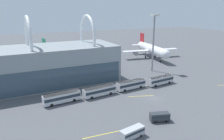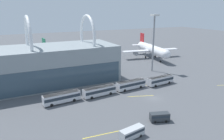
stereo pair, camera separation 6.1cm
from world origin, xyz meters
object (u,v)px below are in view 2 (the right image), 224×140
shuttle_bus_3 (160,80)px  service_van_crossing (132,132)px  service_van_foreground (160,116)px  shuttle_bus_1 (100,91)px  shuttle_bus_2 (131,84)px  airliner_at_gate_near (53,63)px  airliner_at_gate_far (151,49)px  shuttle_bus_0 (62,97)px  floodlight_mast (154,35)px

shuttle_bus_3 → service_van_crossing: bearing=-143.1°
shuttle_bus_3 → service_van_foreground: (-18.13, -22.73, -0.51)m
shuttle_bus_1 → shuttle_bus_2: size_ratio=1.00×
airliner_at_gate_near → service_van_crossing: bearing=2.2°
airliner_at_gate_far → service_van_foreground: size_ratio=6.81×
airliner_at_gate_far → service_van_foreground: bearing=-25.2°
shuttle_bus_0 → shuttle_bus_3: same height
shuttle_bus_1 → airliner_at_gate_near: bearing=99.8°
airliner_at_gate_far → shuttle_bus_1: airliner_at_gate_far is taller
shuttle_bus_3 → shuttle_bus_2: bearing=171.0°
airliner_at_gate_far → shuttle_bus_0: bearing=-48.2°
shuttle_bus_1 → shuttle_bus_3: 25.36m
shuttle_bus_0 → shuttle_bus_2: bearing=-3.1°
airliner_at_gate_near → service_van_crossing: airliner_at_gate_near is taller
shuttle_bus_1 → floodlight_mast: size_ratio=0.45×
airliner_at_gate_far → shuttle_bus_2: bearing=-34.4°
airliner_at_gate_far → shuttle_bus_1: (-50.23, -40.38, -3.47)m
shuttle_bus_1 → service_van_crossing: 26.20m
airliner_at_gate_far → shuttle_bus_2: (-37.55, -39.50, -3.47)m
airliner_at_gate_far → service_van_crossing: bearing=-29.7°
airliner_at_gate_far → service_van_foreground: airliner_at_gate_far is taller
service_van_crossing → floodlight_mast: 59.01m
airliner_at_gate_far → service_van_crossing: size_ratio=5.80×
service_van_foreground → floodlight_mast: size_ratio=0.21×
airliner_at_gate_far → shuttle_bus_3: size_ratio=3.11×
airliner_at_gate_far → service_van_foreground: (-43.01, -62.95, -3.98)m
service_van_foreground → shuttle_bus_2: bearing=94.5°
shuttle_bus_2 → shuttle_bus_3: (12.68, -0.72, 0.00)m
service_van_foreground → service_van_crossing: service_van_crossing is taller
shuttle_bus_1 → floodlight_mast: (34.00, 17.31, 14.68)m
shuttle_bus_0 → shuttle_bus_1: same height
airliner_at_gate_near → airliner_at_gate_far: bearing=95.6°
service_van_foreground → service_van_crossing: 10.90m
shuttle_bus_0 → floodlight_mast: bearing=15.2°
shuttle_bus_0 → shuttle_bus_3: 38.04m
shuttle_bus_3 → service_van_crossing: size_ratio=1.86×
airliner_at_gate_far → shuttle_bus_2: 54.61m
floodlight_mast → shuttle_bus_1: bearing=-153.0°
airliner_at_gate_far → service_van_crossing: airliner_at_gate_far is taller
airliner_at_gate_near → shuttle_bus_0: airliner_at_gate_near is taller
floodlight_mast → shuttle_bus_0: bearing=-159.6°
shuttle_bus_0 → floodlight_mast: floodlight_mast is taller
shuttle_bus_0 → shuttle_bus_3: size_ratio=1.00×
shuttle_bus_0 → airliner_at_gate_near: bearing=77.6°
shuttle_bus_0 → service_van_foreground: (19.90, -22.51, -0.51)m
airliner_at_gate_near → shuttle_bus_2: 37.09m
shuttle_bus_3 → service_van_crossing: 38.67m
airliner_at_gate_near → floodlight_mast: size_ratio=1.54×
shuttle_bus_1 → service_van_foreground: bearing=-78.2°
service_van_foreground → airliner_at_gate_far: bearing=73.2°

